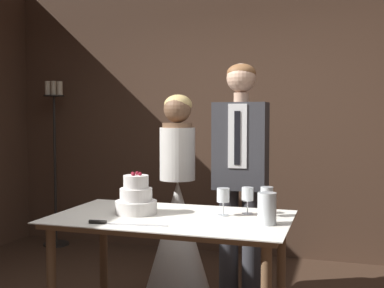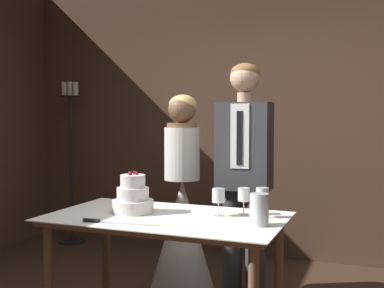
% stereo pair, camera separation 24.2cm
% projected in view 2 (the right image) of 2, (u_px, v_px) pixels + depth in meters
% --- Properties ---
extents(wall_back, '(5.49, 0.12, 2.91)m').
position_uv_depth(wall_back, '(260.00, 113.00, 4.92)').
color(wall_back, '#513828').
rests_on(wall_back, ground_plane).
extents(cake_table, '(1.44, 0.83, 0.82)m').
position_uv_depth(cake_table, '(166.00, 231.00, 2.93)').
color(cake_table, brown).
rests_on(cake_table, ground_plane).
extents(tiered_cake, '(0.26, 0.26, 0.26)m').
position_uv_depth(tiered_cake, '(133.00, 198.00, 3.02)').
color(tiered_cake, white).
rests_on(tiered_cake, cake_table).
extents(cake_knife, '(0.45, 0.09, 0.02)m').
position_uv_depth(cake_knife, '(106.00, 222.00, 2.73)').
color(cake_knife, silver).
rests_on(cake_knife, cake_table).
extents(wine_glass_near, '(0.08, 0.08, 0.18)m').
position_uv_depth(wine_glass_near, '(262.00, 197.00, 2.87)').
color(wine_glass_near, silver).
rests_on(wine_glass_near, cake_table).
extents(wine_glass_middle, '(0.07, 0.07, 0.17)m').
position_uv_depth(wine_glass_middle, '(244.00, 196.00, 2.96)').
color(wine_glass_middle, silver).
rests_on(wine_glass_middle, cake_table).
extents(wine_glass_far, '(0.08, 0.08, 0.17)m').
position_uv_depth(wine_glass_far, '(218.00, 196.00, 2.91)').
color(wine_glass_far, silver).
rests_on(wine_glass_far, cake_table).
extents(hurricane_candle, '(0.11, 0.11, 0.18)m').
position_uv_depth(hurricane_candle, '(259.00, 210.00, 2.66)').
color(hurricane_candle, silver).
rests_on(hurricane_candle, cake_table).
extents(bride, '(0.54, 0.54, 1.60)m').
position_uv_depth(bride, '(182.00, 221.00, 3.83)').
color(bride, white).
rests_on(bride, ground_plane).
extents(groom, '(0.40, 0.25, 1.82)m').
position_uv_depth(groom, '(244.00, 169.00, 3.62)').
color(groom, '#38383D').
rests_on(groom, ground_plane).
extents(candle_stand, '(0.28, 0.28, 1.81)m').
position_uv_depth(candle_stand, '(71.00, 158.00, 5.40)').
color(candle_stand, black).
rests_on(candle_stand, ground_plane).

